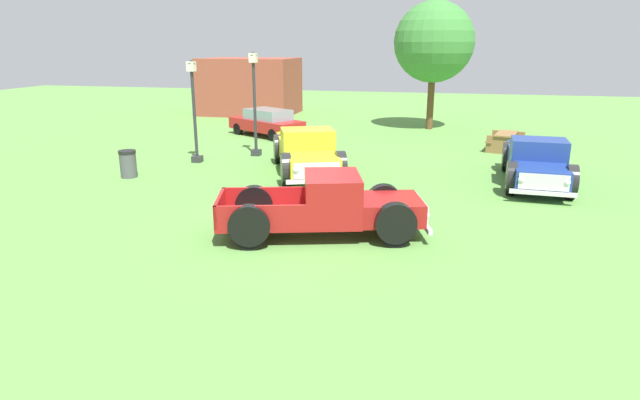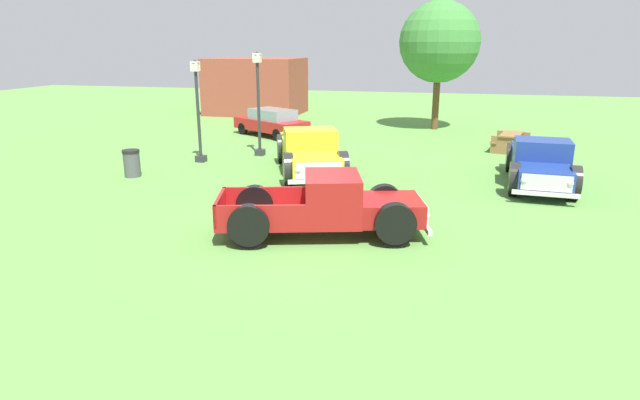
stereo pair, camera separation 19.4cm
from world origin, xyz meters
name	(u,v)px [view 2 (the right image)]	position (x,y,z in m)	size (l,w,h in m)	color
ground_plane	(297,230)	(0.00, 0.00, 0.00)	(80.00, 80.00, 0.00)	#5B9342
pickup_truck_foreground	(335,207)	(1.01, -0.16, 0.73)	(5.26, 3.07, 1.52)	maroon
pickup_truck_behind_left	(541,165)	(6.49, 5.89, 0.74)	(2.23, 5.17, 1.55)	navy
pickup_truck_behind_right	(311,154)	(-1.14, 5.69, 0.78)	(3.71, 5.68, 1.64)	yellow
sedan_distant_a	(271,122)	(-5.20, 13.35, 0.71)	(4.33, 3.54, 1.36)	#B21E1E
lamp_post_near	(198,109)	(-5.93, 6.85, 2.06)	(0.36, 0.36, 3.92)	#2D2D33
lamp_post_far	(258,102)	(-4.10, 8.61, 2.20)	(0.36, 0.36, 4.20)	#2D2D33
picnic_table	(511,140)	(6.13, 12.01, 0.49)	(1.83, 2.08, 0.78)	olive
trash_can	(132,163)	(-7.17, 4.01, 0.48)	(0.59, 0.59, 0.95)	#4C4C51
oak_tree_east	(439,42)	(2.69, 17.60, 4.55)	(4.20, 4.20, 6.67)	brown
brick_pavilion	(256,86)	(-9.09, 21.68, 1.79)	(5.90, 4.48, 3.58)	brown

